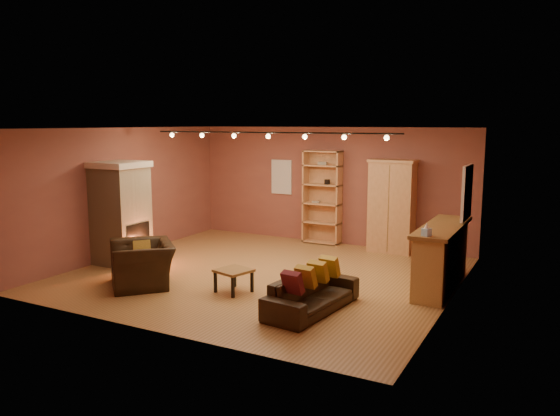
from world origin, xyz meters
The scene contains 16 objects.
floor centered at (0.00, 0.00, 0.00)m, with size 7.00×7.00×0.00m, color brown.
ceiling centered at (0.00, 0.00, 2.80)m, with size 7.00×7.00×0.00m, color brown.
back_wall centered at (0.00, 3.25, 1.40)m, with size 7.00×0.02×2.80m, color brown.
left_wall centered at (-3.50, 0.00, 1.40)m, with size 0.02×6.50×2.80m, color brown.
right_wall centered at (3.50, 0.00, 1.40)m, with size 0.02×6.50×2.80m, color brown.
fireplace centered at (-3.04, -0.60, 1.06)m, with size 1.01×0.98×2.12m.
back_window centered at (-1.30, 3.23, 1.55)m, with size 0.56×0.04×0.86m, color silver.
bookcase centered at (-0.12, 3.13, 1.14)m, with size 0.92×0.36×2.25m.
armoire centered at (1.63, 2.98, 1.05)m, with size 1.03×0.59×2.10m.
bar_counter centered at (3.20, 0.71, 0.57)m, with size 0.63×2.36×1.13m.
tissue_box centered at (3.15, -0.31, 1.22)m, with size 0.14×0.14×0.21m.
right_window centered at (3.47, 1.40, 1.65)m, with size 0.05×0.90×1.00m, color silver.
loveseat centered at (1.67, -1.43, 0.37)m, with size 0.75×1.89×0.77m.
armchair centered at (-1.58, -1.63, 0.53)m, with size 1.42×1.39×1.05m.
coffee_table centered at (0.09, -1.21, 0.35)m, with size 0.66×0.66×0.41m.
track_rail centered at (0.00, 0.20, 2.68)m, with size 5.20×0.09×0.13m.
Camera 1 is at (5.05, -8.89, 2.91)m, focal length 35.00 mm.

